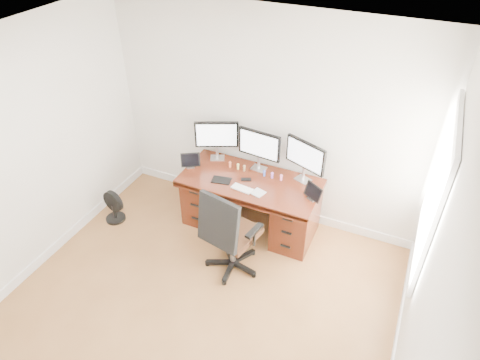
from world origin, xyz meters
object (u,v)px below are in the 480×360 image
at_px(desk, 251,201).
at_px(floor_fan, 113,207).
at_px(office_chair, 230,245).
at_px(monitor_center, 259,146).
at_px(keyboard, 242,188).

relative_size(desk, floor_fan, 3.83).
height_order(office_chair, floor_fan, office_chair).
distance_m(monitor_center, keyboard, 0.58).
height_order(desk, keyboard, keyboard).
bearing_deg(floor_fan, office_chair, 4.05).
height_order(floor_fan, keyboard, keyboard).
xyz_separation_m(office_chair, floor_fan, (-1.76, 0.15, -0.16)).
distance_m(office_chair, monitor_center, 1.25).
relative_size(floor_fan, keyboard, 1.75).
bearing_deg(monitor_center, office_chair, -79.72).
bearing_deg(office_chair, floor_fan, -173.09).
bearing_deg(floor_fan, keyboard, 22.58).
bearing_deg(office_chair, desk, 107.53).
bearing_deg(desk, office_chair, -84.24).
xyz_separation_m(office_chair, monitor_center, (-0.08, 1.03, 0.71)).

